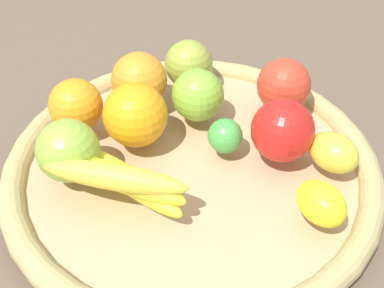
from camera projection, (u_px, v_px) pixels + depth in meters
ground_plane at (192, 177)px, 0.65m from camera, size 2.40×2.40×0.00m
basket at (192, 167)px, 0.64m from camera, size 0.48×0.48×0.04m
orange_1 at (135, 115)px, 0.62m from camera, size 0.10×0.10×0.08m
lime_0 at (225, 136)px, 0.62m from camera, size 0.05×0.05×0.04m
banana_bunch at (121, 179)px, 0.55m from camera, size 0.14×0.17×0.06m
orange_2 at (76, 105)px, 0.65m from camera, size 0.08×0.08×0.07m
apple_4 at (198, 95)px, 0.66m from camera, size 0.10×0.10×0.07m
apple_2 at (68, 151)px, 0.58m from camera, size 0.09×0.09×0.08m
lemon_0 at (334, 152)px, 0.59m from camera, size 0.08×0.08×0.05m
orange_0 at (139, 80)px, 0.68m from camera, size 0.11×0.11×0.08m
apple_0 at (283, 133)px, 0.60m from camera, size 0.10×0.10×0.08m
apple_1 at (284, 85)px, 0.68m from camera, size 0.09×0.09×0.07m
lemon_1 at (321, 203)px, 0.53m from camera, size 0.08×0.07×0.05m
apple_3 at (188, 64)px, 0.72m from camera, size 0.10×0.10×0.07m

